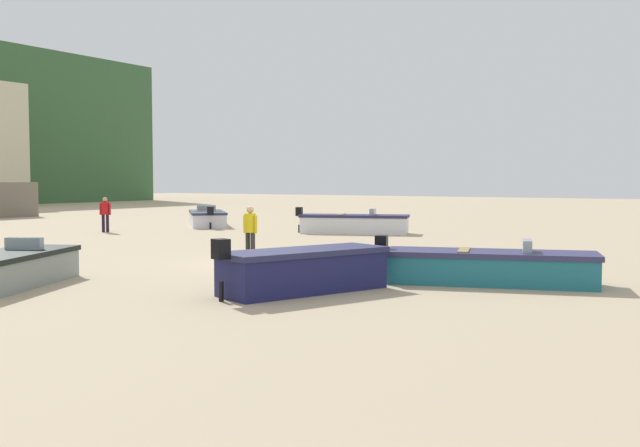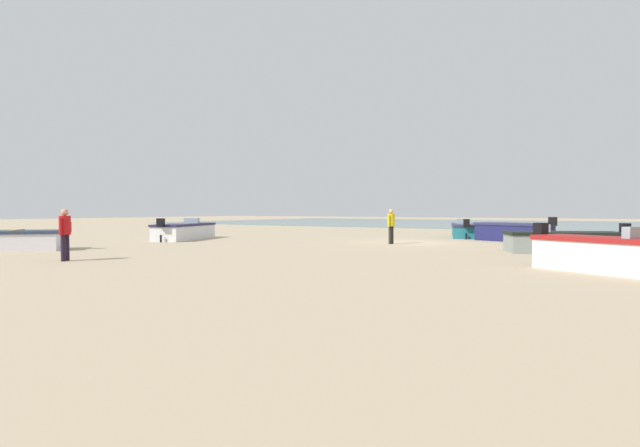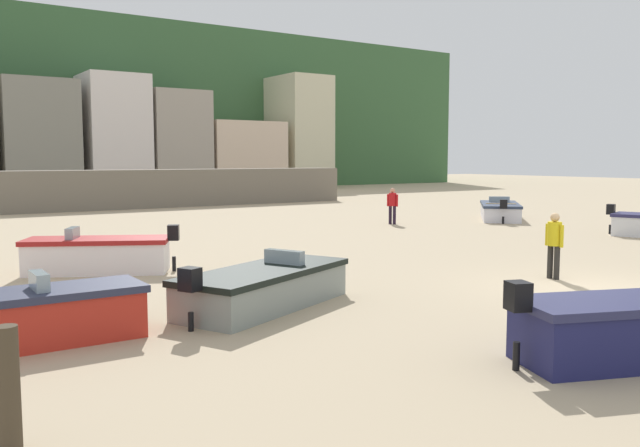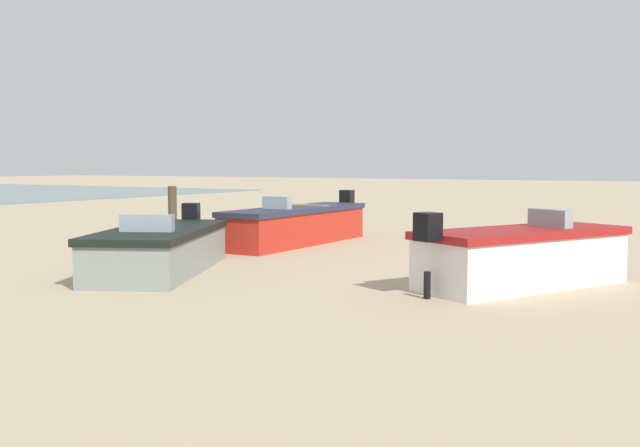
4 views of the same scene
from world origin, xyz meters
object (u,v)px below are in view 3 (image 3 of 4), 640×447
object	(u,v)px
boat_white_1	(98,255)
boat_grey_6	(264,287)
mooring_post_near_water	(8,390)
beach_walker_foreground	(392,203)
boat_white_2	(500,211)
beach_walker_distant	(554,240)

from	to	relation	value
boat_white_1	boat_grey_6	size ratio (longest dim) A/B	0.88
boat_grey_6	boat_white_1	bearing A→B (deg)	170.46
mooring_post_near_water	beach_walker_foreground	size ratio (longest dim) A/B	0.80
boat_white_1	mooring_post_near_water	xyz separation A→B (m)	(-3.65, -10.18, 0.18)
mooring_post_near_water	beach_walker_foreground	bearing A→B (deg)	40.89
boat_white_2	beach_walker_distant	xyz separation A→B (m)	(-11.34, -11.55, 0.55)
beach_walker_foreground	beach_walker_distant	distance (m)	13.68
beach_walker_foreground	boat_grey_6	bearing A→B (deg)	-75.16
boat_white_2	mooring_post_near_water	xyz separation A→B (m)	(-24.00, -14.65, 0.25)
mooring_post_near_water	beach_walker_distant	bearing A→B (deg)	13.75
boat_white_2	beach_walker_foreground	world-z (taller)	beach_walker_foreground
boat_white_2	mooring_post_near_water	bearing A→B (deg)	-103.10
boat_white_1	beach_walker_foreground	bearing A→B (deg)	-41.73
beach_walker_foreground	boat_white_2	bearing A→B (deg)	53.62
mooring_post_near_water	beach_walker_distant	xyz separation A→B (m)	(12.65, 3.10, 0.30)
beach_walker_foreground	beach_walker_distant	size ratio (longest dim) A/B	1.00
beach_walker_foreground	mooring_post_near_water	bearing A→B (deg)	-75.84
boat_white_1	boat_grey_6	bearing A→B (deg)	-137.14
boat_white_1	beach_walker_distant	size ratio (longest dim) A/B	2.35
boat_white_2	boat_grey_6	size ratio (longest dim) A/B	1.03
boat_white_2	beach_walker_foreground	xyz separation A→B (m)	(-5.92, 1.01, 0.55)
beach_walker_distant	boat_white_2	bearing A→B (deg)	-40.98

